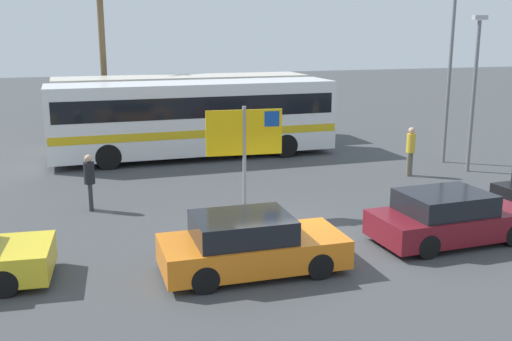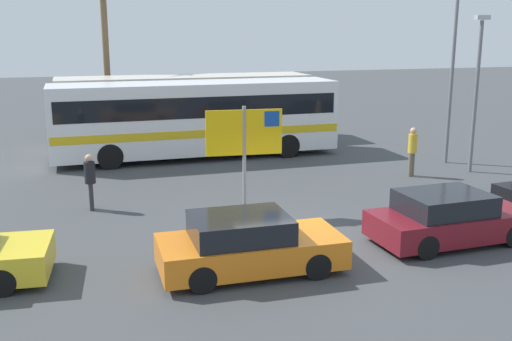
% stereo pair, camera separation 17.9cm
% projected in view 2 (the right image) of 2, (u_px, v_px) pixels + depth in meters
% --- Properties ---
extents(ground, '(120.00, 120.00, 0.00)m').
position_uv_depth(ground, '(292.00, 242.00, 15.23)').
color(ground, '#424447').
extents(bus_front_coach, '(11.84, 2.65, 3.17)m').
position_uv_depth(bus_front_coach, '(196.00, 116.00, 24.97)').
color(bus_front_coach, white).
rests_on(bus_front_coach, ground).
extents(bus_rear_coach, '(11.84, 2.65, 3.17)m').
position_uv_depth(bus_rear_coach, '(186.00, 105.00, 28.38)').
color(bus_rear_coach, silver).
rests_on(bus_rear_coach, ground).
extents(ferry_sign, '(2.20, 0.26, 3.20)m').
position_uv_depth(ferry_sign, '(246.00, 137.00, 16.93)').
color(ferry_sign, gray).
rests_on(ferry_sign, ground).
extents(car_maroon, '(4.14, 1.93, 1.32)m').
position_uv_depth(car_maroon, '(449.00, 218.00, 15.07)').
color(car_maroon, maroon).
rests_on(car_maroon, ground).
extents(car_orange, '(4.12, 1.89, 1.32)m').
position_uv_depth(car_orange, '(248.00, 245.00, 13.22)').
color(car_orange, orange).
rests_on(car_orange, ground).
extents(pedestrian_by_bus, '(0.32, 0.32, 1.82)m').
position_uv_depth(pedestrian_by_bus, '(412.00, 147.00, 21.84)').
color(pedestrian_by_bus, '#706656').
rests_on(pedestrian_by_bus, ground).
extents(pedestrian_near_sign, '(0.32, 0.32, 1.71)m').
position_uv_depth(pedestrian_near_sign, '(90.00, 177.00, 17.72)').
color(pedestrian_near_sign, '#2D2D33').
rests_on(pedestrian_near_sign, ground).
extents(lamp_post_left_side, '(0.56, 0.20, 5.81)m').
position_uv_depth(lamp_post_left_side, '(477.00, 87.00, 22.04)').
color(lamp_post_left_side, slate).
rests_on(lamp_post_left_side, ground).
extents(lamp_post_right_side, '(0.56, 0.20, 7.62)m').
position_uv_depth(lamp_post_right_side, '(453.00, 60.00, 23.40)').
color(lamp_post_right_side, slate).
rests_on(lamp_post_right_side, ground).
extents(palm_tree_seaside, '(3.73, 3.73, 7.87)m').
position_uv_depth(palm_tree_seaside, '(103.00, 7.00, 29.72)').
color(palm_tree_seaside, brown).
rests_on(palm_tree_seaside, ground).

